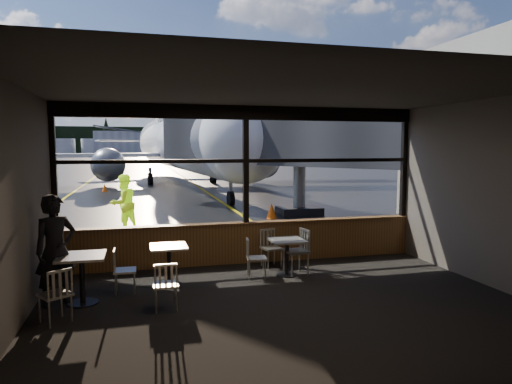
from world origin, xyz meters
name	(u,v)px	position (x,y,z in m)	size (l,w,h in m)	color
ground_plane	(147,157)	(0.00, 120.00, 0.00)	(520.00, 520.00, 0.00)	black
carpet_floor	(288,307)	(0.00, -3.00, 0.01)	(8.00, 6.00, 0.01)	black
ceiling	(290,89)	(0.00, -3.00, 3.50)	(8.00, 6.00, 0.04)	#38332D
wall_left	(12,209)	(-4.00, -3.00, 1.75)	(0.04, 6.00, 3.50)	#4E463E
wall_right	(499,194)	(4.00, -3.00, 1.75)	(0.04, 6.00, 3.50)	#4E463E
wall_back	(389,237)	(0.00, -6.00, 1.75)	(8.00, 0.04, 3.50)	#4E463E
window_sill	(246,243)	(0.00, 0.00, 0.45)	(8.00, 0.28, 0.90)	#56361A
window_header	(246,113)	(0.00, 0.00, 3.35)	(8.00, 0.18, 0.30)	black
mullion_left	(53,167)	(-3.95, 0.00, 2.20)	(0.12, 0.12, 2.60)	black
mullion_centre	(246,165)	(0.00, 0.00, 2.20)	(0.12, 0.12, 2.60)	black
mullion_right	(404,164)	(3.95, 0.00, 2.20)	(0.12, 0.12, 2.60)	black
window_transom	(246,161)	(0.00, 0.00, 2.30)	(8.00, 0.10, 0.08)	black
airliner	(184,106)	(0.82, 22.17, 5.41)	(29.51, 35.41, 10.82)	white
jet_bridge	(309,148)	(3.60, 5.50, 2.57)	(9.64, 11.78, 5.14)	#272729
cafe_table_near	(287,257)	(0.57, -1.20, 0.37)	(0.68, 0.68, 0.74)	#9C978F
cafe_table_mid	(169,265)	(-1.78, -1.22, 0.37)	(0.68, 0.68, 0.75)	gray
cafe_table_left	(82,280)	(-3.25, -1.98, 0.41)	(0.75, 0.75, 0.83)	gray
chair_near_e	(296,252)	(0.77, -1.19, 0.47)	(0.52, 0.52, 0.94)	#ACA79B
chair_near_w	(256,259)	(-0.08, -1.26, 0.40)	(0.44, 0.44, 0.80)	#B6B1A4
chair_near_n	(271,248)	(0.45, -0.51, 0.41)	(0.45, 0.45, 0.82)	#B5AFA3
chair_mid_s	(166,285)	(-1.93, -2.60, 0.40)	(0.44, 0.44, 0.81)	#AEA99D
chair_mid_w	(125,271)	(-2.58, -1.57, 0.41)	(0.44, 0.44, 0.81)	#B1ACA0
chair_left_s	(55,295)	(-3.54, -2.75, 0.42)	(0.46, 0.46, 0.85)	#B2ADA1
passenger	(56,250)	(-3.65, -1.93, 0.92)	(0.67, 0.44, 1.84)	black
ground_crew	(123,204)	(-2.77, 4.50, 0.89)	(0.87, 0.68, 1.79)	#BFF219
cone_nose	(272,211)	(2.37, 6.00, 0.28)	(0.41, 0.41, 0.57)	#FF5008
cone_wing	(105,188)	(-4.26, 18.25, 0.22)	(0.32, 0.32, 0.45)	#FF4208
hangar_mid	(143,142)	(0.00, 185.00, 5.00)	(38.00, 15.00, 10.00)	silver
hangar_right	(287,139)	(60.00, 178.00, 6.00)	(50.00, 20.00, 12.00)	silver
fuel_tank_a	(65,146)	(-30.00, 182.00, 3.00)	(8.00, 8.00, 6.00)	silver
fuel_tank_b	(92,146)	(-20.00, 182.00, 3.00)	(8.00, 8.00, 6.00)	silver
fuel_tank_c	(118,146)	(-10.00, 182.00, 3.00)	(8.00, 8.00, 6.00)	silver
treeline	(143,140)	(0.00, 210.00, 6.00)	(360.00, 3.00, 12.00)	black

